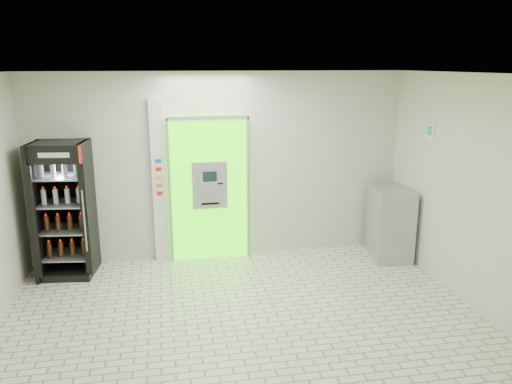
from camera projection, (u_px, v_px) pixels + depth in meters
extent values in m
plane|color=beige|center=(247.00, 329.00, 6.01)|extent=(6.00, 6.00, 0.00)
plane|color=beige|center=(221.00, 167.00, 8.01)|extent=(6.00, 0.00, 6.00)
plane|color=beige|center=(312.00, 317.00, 3.26)|extent=(6.00, 0.00, 6.00)
plane|color=beige|center=(485.00, 197.00, 6.18)|extent=(0.00, 5.00, 5.00)
plane|color=white|center=(246.00, 74.00, 5.26)|extent=(6.00, 6.00, 0.00)
cube|color=#3AFF00|center=(209.00, 189.00, 8.00)|extent=(1.20, 0.12, 2.30)
cube|color=gray|center=(208.00, 118.00, 7.65)|extent=(1.28, 0.04, 0.06)
cube|color=gray|center=(169.00, 192.00, 7.82)|extent=(0.04, 0.04, 2.30)
cube|color=gray|center=(248.00, 189.00, 8.05)|extent=(0.04, 0.04, 2.30)
cube|color=black|center=(216.00, 228.00, 8.13)|extent=(0.62, 0.01, 0.67)
cube|color=black|center=(186.00, 139.00, 7.68)|extent=(0.22, 0.01, 0.18)
cube|color=#9C9EA3|center=(210.00, 185.00, 7.87)|extent=(0.55, 0.12, 0.75)
cube|color=black|center=(210.00, 177.00, 7.77)|extent=(0.22, 0.01, 0.16)
cube|color=gray|center=(210.00, 194.00, 7.84)|extent=(0.16, 0.01, 0.12)
cube|color=black|center=(220.00, 184.00, 7.83)|extent=(0.09, 0.01, 0.02)
cube|color=black|center=(210.00, 204.00, 7.88)|extent=(0.28, 0.01, 0.03)
cube|color=silver|center=(159.00, 182.00, 7.84)|extent=(0.22, 0.10, 2.60)
cube|color=#193FB2|center=(158.00, 161.00, 7.70)|extent=(0.09, 0.01, 0.06)
cube|color=red|center=(159.00, 169.00, 7.73)|extent=(0.09, 0.01, 0.06)
cube|color=yellow|center=(159.00, 177.00, 7.77)|extent=(0.09, 0.01, 0.06)
cube|color=orange|center=(159.00, 185.00, 7.80)|extent=(0.09, 0.01, 0.06)
cube|color=red|center=(160.00, 193.00, 7.83)|extent=(0.09, 0.01, 0.06)
cube|color=black|center=(64.00, 210.00, 7.37)|extent=(0.84, 0.78, 2.02)
cube|color=black|center=(68.00, 204.00, 7.67)|extent=(0.76, 0.15, 2.02)
cube|color=red|center=(54.00, 155.00, 6.83)|extent=(0.74, 0.10, 0.24)
cube|color=white|center=(54.00, 155.00, 6.82)|extent=(0.42, 0.06, 0.07)
cube|color=black|center=(70.00, 270.00, 7.61)|extent=(0.84, 0.78, 0.10)
cylinder|color=gray|center=(84.00, 221.00, 7.10)|extent=(0.03, 0.03, 0.91)
cube|color=gray|center=(69.00, 255.00, 7.55)|extent=(0.71, 0.66, 0.02)
cube|color=gray|center=(66.00, 229.00, 7.45)|extent=(0.71, 0.66, 0.02)
cube|color=gray|center=(64.00, 203.00, 7.34)|extent=(0.71, 0.66, 0.02)
cube|color=gray|center=(61.00, 176.00, 7.24)|extent=(0.71, 0.66, 0.02)
cube|color=#9C9EA3|center=(390.00, 223.00, 8.16)|extent=(0.71, 0.95, 1.16)
cube|color=gray|center=(373.00, 220.00, 8.09)|extent=(0.14, 0.84, 0.01)
cube|color=white|center=(430.00, 133.00, 7.35)|extent=(0.02, 0.22, 0.26)
cube|color=#0C8A40|center=(429.00, 131.00, 7.34)|extent=(0.00, 0.14, 0.14)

